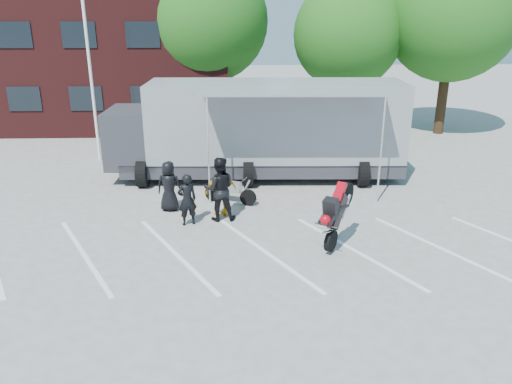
{
  "coord_description": "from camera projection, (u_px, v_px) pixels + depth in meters",
  "views": [
    {
      "loc": [
        -0.46,
        -10.93,
        6.05
      ],
      "look_at": [
        -0.02,
        2.13,
        1.3
      ],
      "focal_mm": 35.0,
      "sensor_mm": 36.0,
      "label": 1
    }
  ],
  "objects": [
    {
      "name": "flagpole",
      "position": [
        93.0,
        38.0,
        19.82
      ],
      "size": [
        1.61,
        0.12,
        8.0
      ],
      "color": "white",
      "rests_on": "ground"
    },
    {
      "name": "parking_bay_lines",
      "position": [
        258.0,
        252.0,
        13.29
      ],
      "size": [
        18.09,
        13.33,
        0.01
      ],
      "primitive_type": "cube",
      "rotation": [
        0.0,
        0.0,
        0.52
      ],
      "color": "white",
      "rests_on": "ground"
    },
    {
      "name": "spectator_hivis",
      "position": [
        221.0,
        190.0,
        15.39
      ],
      "size": [
        1.07,
        0.75,
        1.69
      ],
      "primitive_type": "imported",
      "rotation": [
        0.0,
        0.0,
        3.52
      ],
      "color": "yellow",
      "rests_on": "ground"
    },
    {
      "name": "spectator_leather_c",
      "position": [
        219.0,
        189.0,
        15.07
      ],
      "size": [
        1.0,
        0.8,
        1.98
      ],
      "primitive_type": "imported",
      "rotation": [
        0.0,
        0.0,
        3.19
      ],
      "color": "black",
      "rests_on": "ground"
    },
    {
      "name": "spectator_leather_a",
      "position": [
        169.0,
        186.0,
        15.84
      ],
      "size": [
        0.86,
        0.62,
        1.63
      ],
      "primitive_type": "imported",
      "rotation": [
        0.0,
        0.0,
        3.01
      ],
      "color": "black",
      "rests_on": "ground"
    },
    {
      "name": "tree_mid",
      "position": [
        348.0,
        35.0,
        24.91
      ],
      "size": [
        5.44,
        5.44,
        7.68
      ],
      "color": "#382314",
      "rests_on": "ground"
    },
    {
      "name": "office_building",
      "position": [
        67.0,
        60.0,
        27.75
      ],
      "size": [
        18.0,
        8.0,
        7.0
      ],
      "primitive_type": "cube",
      "color": "#421515",
      "rests_on": "ground"
    },
    {
      "name": "stunt_bike_rider",
      "position": [
        340.0,
        244.0,
        13.78
      ],
      "size": [
        1.58,
        1.82,
        1.96
      ],
      "primitive_type": null,
      "rotation": [
        0.0,
        0.0,
        -0.59
      ],
      "color": "black",
      "rests_on": "ground"
    },
    {
      "name": "transporter_truck",
      "position": [
        262.0,
        177.0,
        19.33
      ],
      "size": [
        11.56,
        5.8,
        3.63
      ],
      "primitive_type": null,
      "rotation": [
        0.0,
        0.0,
        -0.03
      ],
      "color": "gray",
      "rests_on": "ground"
    },
    {
      "name": "tree_left",
      "position": [
        208.0,
        21.0,
        25.42
      ],
      "size": [
        6.12,
        6.12,
        8.64
      ],
      "color": "#382314",
      "rests_on": "ground"
    },
    {
      "name": "ground",
      "position": [
        260.0,
        271.0,
        12.35
      ],
      "size": [
        100.0,
        100.0,
        0.0
      ],
      "primitive_type": "plane",
      "color": "#9D9D98",
      "rests_on": "ground"
    },
    {
      "name": "tree_right",
      "position": [
        453.0,
        15.0,
        24.28
      ],
      "size": [
        6.46,
        6.46,
        9.12
      ],
      "color": "#382314",
      "rests_on": "ground"
    },
    {
      "name": "spectator_leather_b",
      "position": [
        187.0,
        200.0,
        14.77
      ],
      "size": [
        0.68,
        0.57,
        1.59
      ],
      "primitive_type": "imported",
      "rotation": [
        0.0,
        0.0,
        3.54
      ],
      "color": "black",
      "rests_on": "ground"
    },
    {
      "name": "parked_motorcycle",
      "position": [
        230.0,
        203.0,
        16.71
      ],
      "size": [
        1.95,
        1.27,
        0.97
      ],
      "primitive_type": null,
      "rotation": [
        0.0,
        0.0,
        1.18
      ],
      "color": "silver",
      "rests_on": "ground"
    }
  ]
}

